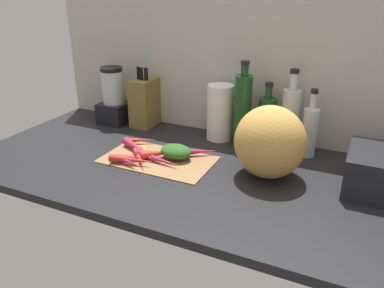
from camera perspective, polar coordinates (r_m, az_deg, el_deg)
ground_plane at (r=141.75cm, az=0.31°, el=-3.92°), size 170.00×80.00×3.00cm
wall_back at (r=165.31cm, az=6.09°, el=11.50°), size 170.00×3.00×60.00cm
cutting_board at (r=146.53cm, az=-5.05°, el=-2.24°), size 41.66×23.94×0.80cm
carrot_0 at (r=144.43cm, az=-7.75°, el=-2.13°), size 12.84×13.57×2.07cm
carrot_1 at (r=146.75cm, az=-4.57°, el=-1.33°), size 13.92×12.86×3.16cm
carrot_2 at (r=160.22cm, az=-7.70°, el=0.58°), size 12.17×8.72×2.56cm
carrot_3 at (r=141.01cm, az=-3.93°, el=-2.63°), size 13.11×3.93×2.02cm
carrot_4 at (r=145.30cm, az=-8.68°, el=-1.98°), size 10.56×6.29×2.31cm
carrot_5 at (r=152.20cm, az=-8.19°, el=-0.54°), size 17.13×11.27×3.33cm
carrot_6 at (r=147.93cm, az=-6.13°, el=-1.27°), size 10.82×8.12×2.76cm
carrot_7 at (r=148.20cm, az=1.22°, el=-1.11°), size 12.43×9.14×2.66cm
carrot_8 at (r=142.22cm, az=-9.52°, el=-2.58°), size 11.94×4.86×2.46cm
carrot_9 at (r=147.87cm, az=-6.71°, el=-1.36°), size 9.32×8.91×2.52cm
carrot_10 at (r=142.57cm, az=-8.88°, el=-2.33°), size 17.40×6.68×3.07cm
carrot_greens_pile at (r=145.39cm, az=-2.41°, el=-1.10°), size 12.00×9.23×5.08cm
winter_squash at (r=132.37cm, az=11.43°, el=0.27°), size 24.21×23.04×25.14cm
knife_block at (r=179.35cm, az=-6.99°, el=6.17°), size 9.35×13.89×27.37cm
blender_appliance at (r=185.50cm, az=-11.50°, el=6.53°), size 13.08×13.08×26.44cm
paper_towel_roll at (r=162.43cm, az=4.16°, el=4.68°), size 10.89×10.89×23.44cm
bottle_0 at (r=156.14cm, az=7.50°, el=5.09°), size 6.85×6.85×34.75cm
bottle_1 at (r=159.15cm, az=10.95°, el=3.44°), size 7.15×7.15×26.10cm
bottle_2 at (r=156.17cm, az=14.27°, el=3.78°), size 7.11×7.11×32.33cm
bottle_3 at (r=152.68cm, az=16.99°, el=1.90°), size 5.76×5.76×26.48cm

